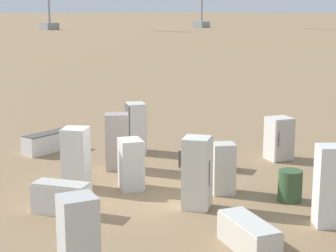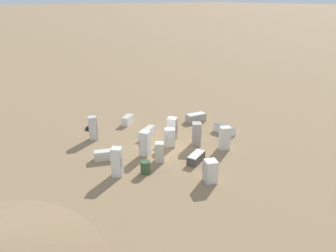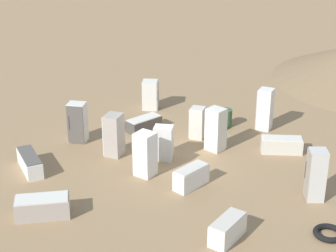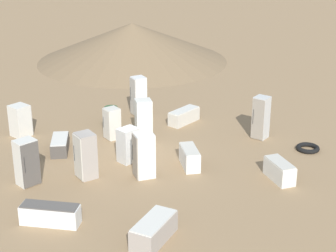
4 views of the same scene
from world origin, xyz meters
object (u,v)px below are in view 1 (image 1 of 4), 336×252
(discarded_fridge_6, at_px, (329,186))
(discarded_fridge_4, at_px, (62,198))
(discarded_fridge_3, at_px, (131,164))
(discarded_fridge_12, at_px, (279,139))
(discarded_fridge_2, at_px, (117,141))
(discarded_fridge_7, at_px, (248,235))
(discarded_fridge_10, at_px, (48,142))
(rusty_barrel, at_px, (290,186))
(discarded_fridge_11, at_px, (223,168))
(discarded_fridge_9, at_px, (206,159))
(discarded_fridge_8, at_px, (136,128))
(discarded_fridge_13, at_px, (76,158))
(discarded_fridge_14, at_px, (79,249))
(discarded_fridge_1, at_px, (197,173))

(discarded_fridge_6, bearing_deg, discarded_fridge_4, 172.67)
(discarded_fridge_3, xyz_separation_m, discarded_fridge_12, (-1.12, -5.57, 0.01))
(discarded_fridge_2, distance_m, discarded_fridge_7, 6.97)
(discarded_fridge_10, bearing_deg, rusty_barrel, -177.27)
(discarded_fridge_7, xyz_separation_m, discarded_fridge_11, (2.80, -2.51, 0.37))
(discarded_fridge_6, bearing_deg, discarded_fridge_12, 89.88)
(discarded_fridge_9, bearing_deg, discarded_fridge_6, -130.15)
(discarded_fridge_8, bearing_deg, discarded_fridge_13, 144.99)
(discarded_fridge_6, relative_size, discarded_fridge_9, 1.09)
(discarded_fridge_6, distance_m, discarded_fridge_14, 6.31)
(discarded_fridge_9, height_order, discarded_fridge_11, discarded_fridge_11)
(discarded_fridge_1, relative_size, discarded_fridge_9, 1.05)
(discarded_fridge_9, relative_size, rusty_barrel, 2.11)
(discarded_fridge_8, height_order, discarded_fridge_12, discarded_fridge_8)
(discarded_fridge_12, height_order, discarded_fridge_13, discarded_fridge_13)
(discarded_fridge_8, relative_size, discarded_fridge_11, 1.25)
(discarded_fridge_4, bearing_deg, discarded_fridge_9, 153.90)
(discarded_fridge_3, relative_size, discarded_fridge_11, 1.01)
(discarded_fridge_6, xyz_separation_m, discarded_fridge_8, (8.27, -1.33, -0.08))
(discarded_fridge_1, relative_size, discarded_fridge_11, 1.31)
(discarded_fridge_1, bearing_deg, discarded_fridge_12, 162.04)
(discarded_fridge_1, relative_size, discarded_fridge_6, 0.96)
(discarded_fridge_4, height_order, discarded_fridge_10, discarded_fridge_4)
(discarded_fridge_6, xyz_separation_m, discarded_fridge_11, (3.24, -0.06, -0.26))
(discarded_fridge_7, height_order, discarded_fridge_8, discarded_fridge_8)
(discarded_fridge_1, relative_size, discarded_fridge_13, 1.05)
(discarded_fridge_11, xyz_separation_m, discarded_fridge_13, (3.14, 2.62, 0.17))
(discarded_fridge_7, height_order, discarded_fridge_14, discarded_fridge_14)
(discarded_fridge_13, height_order, rusty_barrel, discarded_fridge_13)
(discarded_fridge_1, distance_m, discarded_fridge_12, 5.54)
(discarded_fridge_3, distance_m, discarded_fridge_8, 4.10)
(discarded_fridge_8, relative_size, discarded_fridge_13, 1.01)
(discarded_fridge_12, relative_size, discarded_fridge_13, 0.82)
(discarded_fridge_1, relative_size, discarded_fridge_3, 1.29)
(discarded_fridge_7, bearing_deg, discarded_fridge_12, 52.26)
(discarded_fridge_1, distance_m, discarded_fridge_6, 3.22)
(discarded_fridge_4, bearing_deg, rusty_barrel, 116.13)
(discarded_fridge_10, bearing_deg, discarded_fridge_12, -149.99)
(discarded_fridge_12, bearing_deg, discarded_fridge_9, 0.39)
(discarded_fridge_3, relative_size, discarded_fridge_13, 0.82)
(discarded_fridge_1, height_order, discarded_fridge_9, discarded_fridge_1)
(discarded_fridge_1, bearing_deg, discarded_fridge_3, -116.66)
(discarded_fridge_1, xyz_separation_m, discarded_fridge_8, (5.33, -2.64, -0.04))
(discarded_fridge_10, xyz_separation_m, discarded_fridge_13, (-4.16, 1.74, 0.54))
(rusty_barrel, bearing_deg, discarded_fridge_10, 10.27)
(discarded_fridge_1, height_order, discarded_fridge_10, discarded_fridge_1)
(discarded_fridge_1, relative_size, rusty_barrel, 2.21)
(discarded_fridge_4, xyz_separation_m, discarded_fridge_6, (-5.03, -3.98, 0.57))
(discarded_fridge_3, xyz_separation_m, discarded_fridge_9, (-0.07, -3.09, -0.42))
(discarded_fridge_7, bearing_deg, rusty_barrel, 41.66)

